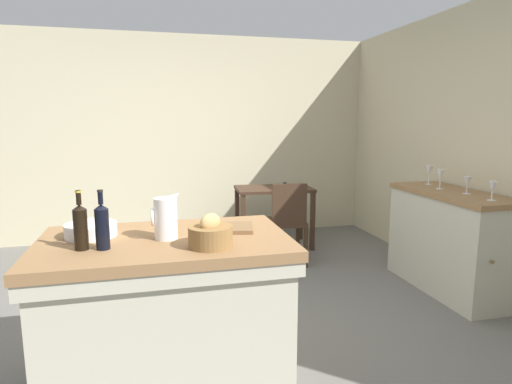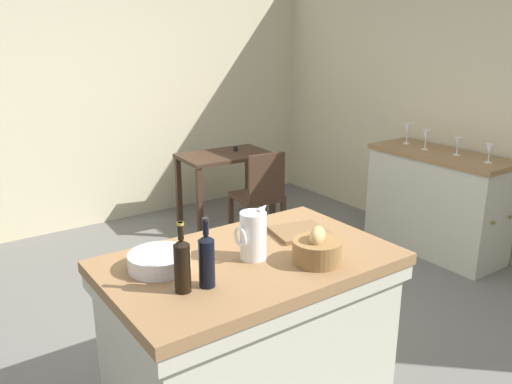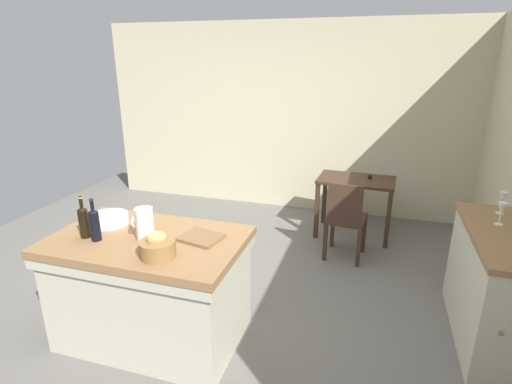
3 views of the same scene
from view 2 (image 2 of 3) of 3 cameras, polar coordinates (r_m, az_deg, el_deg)
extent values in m
plane|color=#66635E|center=(3.63, -2.75, -15.10)|extent=(6.76, 6.76, 0.00)
cube|color=beige|center=(5.48, -17.94, 9.81)|extent=(5.32, 0.12, 2.60)
cube|color=beige|center=(4.99, 23.38, 8.56)|extent=(0.12, 5.20, 2.60)
cube|color=olive|center=(2.63, -0.65, -7.68)|extent=(1.42, 0.89, 0.06)
cube|color=#BCBAA3|center=(2.66, -0.64, -9.04)|extent=(1.40, 0.87, 0.08)
cube|color=#BCBAA3|center=(2.84, -0.62, -15.61)|extent=(1.34, 0.81, 0.80)
cube|color=olive|center=(4.85, 19.47, 3.82)|extent=(0.52, 1.24, 0.04)
cube|color=#BCBAA3|center=(4.97, 18.94, -1.29)|extent=(0.49, 1.21, 0.87)
sphere|color=brown|center=(4.55, 24.40, -3.07)|extent=(0.03, 0.03, 0.03)
sphere|color=brown|center=(4.74, 25.86, -2.46)|extent=(0.03, 0.03, 0.03)
cube|color=#3D281C|center=(5.31, -3.37, 3.98)|extent=(0.93, 0.61, 0.04)
cube|color=#3D281C|center=(5.02, -6.11, -1.25)|extent=(0.05, 0.05, 0.70)
cube|color=#3D281C|center=(5.41, 1.81, 0.23)|extent=(0.05, 0.05, 0.70)
cube|color=#3D281C|center=(5.45, -8.37, 0.16)|extent=(0.05, 0.05, 0.70)
cube|color=#3D281C|center=(5.81, -0.87, 1.44)|extent=(0.05, 0.05, 0.70)
cylinder|color=black|center=(5.41, -2.23, 4.72)|extent=(0.04, 0.04, 0.05)
cube|color=#3D281C|center=(4.86, 0.07, -0.49)|extent=(0.44, 0.44, 0.04)
cube|color=#3D281C|center=(4.64, 1.15, 1.63)|extent=(0.36, 0.07, 0.42)
cube|color=#3D281C|center=(5.17, 0.84, -2.16)|extent=(0.04, 0.04, 0.43)
cube|color=#3D281C|center=(5.01, -2.74, -2.83)|extent=(0.04, 0.04, 0.43)
cube|color=#3D281C|center=(4.88, 2.95, -3.40)|extent=(0.04, 0.04, 0.43)
cube|color=#3D281C|center=(4.71, -0.79, -4.16)|extent=(0.04, 0.04, 0.43)
cylinder|color=white|center=(2.56, -0.31, -4.75)|extent=(0.13, 0.13, 0.24)
cone|color=white|center=(2.54, 0.76, -1.78)|extent=(0.07, 0.04, 0.06)
torus|color=white|center=(2.51, -1.72, -4.87)|extent=(0.02, 0.10, 0.10)
cylinder|color=white|center=(2.52, -10.42, -7.34)|extent=(0.29, 0.29, 0.08)
cylinder|color=olive|center=(2.56, 6.62, -6.40)|extent=(0.24, 0.24, 0.11)
ellipsoid|color=tan|center=(2.53, 6.68, -4.81)|extent=(0.15, 0.13, 0.10)
cube|color=brown|center=(2.90, 4.74, -4.34)|extent=(0.33, 0.29, 0.02)
cylinder|color=black|center=(2.30, -5.37, -7.72)|extent=(0.07, 0.07, 0.22)
cone|color=black|center=(2.26, -5.45, -4.94)|extent=(0.07, 0.07, 0.03)
cylinder|color=black|center=(2.24, -5.49, -3.74)|extent=(0.03, 0.03, 0.08)
cylinder|color=black|center=(2.23, -5.51, -2.97)|extent=(0.03, 0.03, 0.01)
cylinder|color=black|center=(2.27, -7.99, -8.20)|extent=(0.07, 0.07, 0.21)
cone|color=black|center=(2.22, -8.12, -5.41)|extent=(0.07, 0.07, 0.03)
cylinder|color=black|center=(2.21, -8.17, -4.20)|extent=(0.03, 0.03, 0.08)
cylinder|color=#B29933|center=(2.19, -8.21, -3.42)|extent=(0.03, 0.03, 0.01)
cylinder|color=white|center=(4.61, 23.84, 2.95)|extent=(0.06, 0.06, 0.00)
cylinder|color=white|center=(4.60, 23.89, 3.35)|extent=(0.01, 0.01, 0.06)
cone|color=white|center=(4.58, 24.01, 4.26)|extent=(0.07, 0.07, 0.09)
cylinder|color=white|center=(4.79, 20.91, 3.80)|extent=(0.06, 0.06, 0.00)
cylinder|color=white|center=(4.78, 20.95, 4.17)|extent=(0.01, 0.01, 0.06)
cone|color=white|center=(4.77, 21.04, 5.03)|extent=(0.07, 0.07, 0.09)
cylinder|color=white|center=(4.91, 17.83, 4.44)|extent=(0.06, 0.06, 0.00)
cylinder|color=white|center=(4.90, 17.87, 4.86)|extent=(0.01, 0.01, 0.07)
cone|color=white|center=(4.89, 17.96, 5.86)|extent=(0.07, 0.07, 0.10)
cylinder|color=white|center=(5.12, 15.98, 5.11)|extent=(0.06, 0.06, 0.00)
cylinder|color=white|center=(5.11, 16.02, 5.53)|extent=(0.01, 0.01, 0.07)
cone|color=white|center=(5.10, 16.10, 6.52)|extent=(0.07, 0.07, 0.11)
camera|label=1|loc=(1.43, 71.27, -11.68)|focal=29.98mm
camera|label=3|loc=(2.92, 63.69, 11.53)|focal=27.87mm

